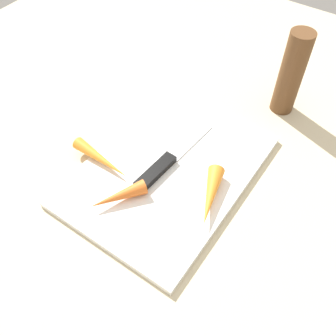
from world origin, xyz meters
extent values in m
plane|color=#C6B793|center=(0.00, 0.00, 0.00)|extent=(1.40, 1.40, 0.00)
cube|color=white|center=(0.00, 0.00, 0.01)|extent=(0.36, 0.26, 0.01)
cube|color=#B7B7BC|center=(0.08, 0.00, 0.01)|extent=(0.11, 0.03, 0.00)
cube|color=black|center=(-0.02, 0.01, 0.02)|extent=(0.09, 0.03, 0.01)
cone|color=orange|center=(-0.10, 0.03, 0.02)|extent=(0.09, 0.07, 0.03)
cone|color=orange|center=(-0.06, 0.10, 0.02)|extent=(0.03, 0.12, 0.02)
cone|color=orange|center=(-0.02, -0.10, 0.03)|extent=(0.11, 0.06, 0.03)
cylinder|color=brown|center=(0.27, -0.09, 0.09)|extent=(0.05, 0.05, 0.17)
camera|label=1|loc=(-0.34, -0.24, 0.52)|focal=40.28mm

